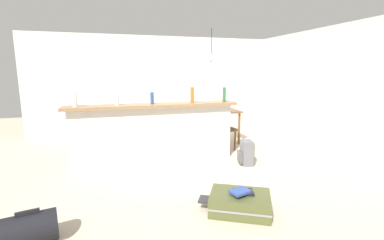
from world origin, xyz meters
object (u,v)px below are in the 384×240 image
at_px(bottle_green, 224,95).
at_px(dining_chair_near_partition, 223,124).
at_px(book_stack, 242,192).
at_px(bottle_clear, 117,99).
at_px(bottle_amber, 192,95).
at_px(suitcase_flat_olive, 240,203).
at_px(duffel_bag_black, 29,229).
at_px(pendant_lamp, 211,57).
at_px(bottle_white, 75,100).
at_px(backpack_grey, 246,153).
at_px(dining_table, 213,114).
at_px(bottle_blue, 152,98).

distance_m(bottle_green, dining_chair_near_partition, 0.89).
bearing_deg(bottle_green, book_stack, -107.07).
relative_size(bottle_clear, bottle_green, 0.77).
xyz_separation_m(bottle_amber, suitcase_flat_olive, (-0.01, -1.95, -1.08)).
relative_size(dining_chair_near_partition, duffel_bag_black, 1.74).
xyz_separation_m(duffel_bag_black, book_stack, (2.18, -0.04, 0.10)).
xyz_separation_m(bottle_amber, dining_chair_near_partition, (0.82, 0.53, -0.68)).
bearing_deg(book_stack, pendant_lamp, 76.37).
distance_m(bottle_white, bottle_amber, 1.93).
height_order(bottle_white, backpack_grey, bottle_white).
height_order(suitcase_flat_olive, duffel_bag_black, duffel_bag_black).
bearing_deg(backpack_grey, pendant_lamp, 93.93).
height_order(bottle_clear, duffel_bag_black, bottle_clear).
distance_m(dining_table, dining_chair_near_partition, 0.58).
height_order(bottle_white, bottle_green, bottle_green).
bearing_deg(pendant_lamp, bottle_white, -159.58).
height_order(bottle_amber, dining_table, bottle_amber).
height_order(dining_table, backpack_grey, dining_table).
xyz_separation_m(bottle_clear, suitcase_flat_olive, (1.28, -1.96, -1.05)).
relative_size(bottle_green, backpack_grey, 0.63).
height_order(bottle_clear, bottle_amber, bottle_amber).
xyz_separation_m(bottle_white, suitcase_flat_olive, (1.92, -1.96, -1.06)).
bearing_deg(backpack_grey, duffel_bag_black, -154.83).
height_order(dining_chair_near_partition, backpack_grey, dining_chair_near_partition).
height_order(bottle_clear, dining_table, bottle_clear).
height_order(duffel_bag_black, backpack_grey, backpack_grey).
bearing_deg(backpack_grey, suitcase_flat_olive, -120.27).
bearing_deg(suitcase_flat_olive, bottle_amber, 89.74).
relative_size(dining_table, duffel_bag_black, 2.06).
bearing_deg(bottle_blue, pendant_lamp, 34.31).
distance_m(bottle_clear, bottle_amber, 1.29).
xyz_separation_m(bottle_blue, bottle_amber, (0.71, -0.01, 0.04)).
bearing_deg(bottle_white, pendant_lamp, 20.42).
distance_m(dining_table, pendant_lamp, 1.27).
xyz_separation_m(dining_table, backpack_grey, (0.00, -1.61, -0.44)).
xyz_separation_m(duffel_bag_black, backpack_grey, (3.00, 1.41, 0.05)).
xyz_separation_m(bottle_amber, backpack_grey, (0.83, -0.52, -0.99)).
height_order(bottle_amber, suitcase_flat_olive, bottle_amber).
relative_size(bottle_blue, book_stack, 0.63).
xyz_separation_m(pendant_lamp, duffel_bag_black, (-2.90, -2.92, -1.75)).
relative_size(bottle_green, suitcase_flat_olive, 0.30).
relative_size(duffel_bag_black, book_stack, 1.67).
height_order(bottle_green, backpack_grey, bottle_green).
bearing_deg(backpack_grey, bottle_green, 113.66).
xyz_separation_m(bottle_amber, pendant_lamp, (0.73, 0.99, 0.71)).
xyz_separation_m(pendant_lamp, backpack_grey, (0.10, -1.51, -1.70)).
distance_m(dining_chair_near_partition, backpack_grey, 1.09).
xyz_separation_m(bottle_white, bottle_amber, (1.93, -0.00, 0.03)).
bearing_deg(dining_chair_near_partition, duffel_bag_black, -140.67).
bearing_deg(suitcase_flat_olive, dining_chair_near_partition, 71.43).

